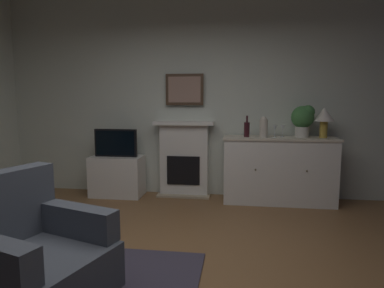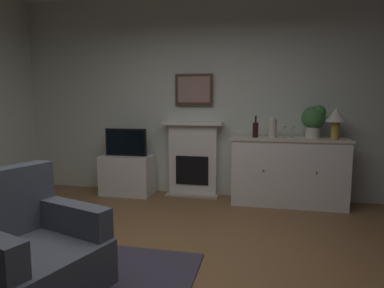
{
  "view_description": "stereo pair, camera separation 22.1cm",
  "coord_description": "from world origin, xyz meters",
  "px_view_note": "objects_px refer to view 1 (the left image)",
  "views": [
    {
      "loc": [
        0.59,
        -2.33,
        1.39
      ],
      "look_at": [
        0.17,
        0.64,
        1.0
      ],
      "focal_mm": 30.92,
      "sensor_mm": 36.0,
      "label": 1
    },
    {
      "loc": [
        0.81,
        -2.29,
        1.39
      ],
      "look_at": [
        0.17,
        0.64,
        1.0
      ],
      "focal_mm": 30.92,
      "sensor_mm": 36.0,
      "label": 2
    }
  ],
  "objects_px": {
    "wine_glass_left": "(275,128)",
    "wine_glass_center": "(283,128)",
    "framed_picture": "(185,90)",
    "table_lamp": "(324,117)",
    "tv_cabinet": "(117,176)",
    "potted_plant_small": "(303,118)",
    "wine_bottle": "(247,129)",
    "vase_decorative": "(264,127)",
    "fireplace_unit": "(184,159)",
    "sideboard_cabinet": "(279,170)",
    "armchair": "(31,256)",
    "tv_set": "(116,143)"
  },
  "relations": [
    {
      "from": "armchair",
      "to": "vase_decorative",
      "type": "bearing_deg",
      "value": 57.45
    },
    {
      "from": "fireplace_unit",
      "to": "potted_plant_small",
      "type": "distance_m",
      "value": 1.76
    },
    {
      "from": "potted_plant_small",
      "to": "armchair",
      "type": "height_order",
      "value": "potted_plant_small"
    },
    {
      "from": "sideboard_cabinet",
      "to": "tv_set",
      "type": "distance_m",
      "value": 2.34
    },
    {
      "from": "sideboard_cabinet",
      "to": "armchair",
      "type": "bearing_deg",
      "value": -125.34
    },
    {
      "from": "table_lamp",
      "to": "wine_glass_left",
      "type": "relative_size",
      "value": 2.42
    },
    {
      "from": "tv_cabinet",
      "to": "wine_glass_left",
      "type": "bearing_deg",
      "value": -1.49
    },
    {
      "from": "wine_glass_left",
      "to": "tv_cabinet",
      "type": "height_order",
      "value": "wine_glass_left"
    },
    {
      "from": "sideboard_cabinet",
      "to": "wine_bottle",
      "type": "relative_size",
      "value": 5.2
    },
    {
      "from": "wine_bottle",
      "to": "vase_decorative",
      "type": "xyz_separation_m",
      "value": [
        0.22,
        -0.02,
        0.03
      ]
    },
    {
      "from": "table_lamp",
      "to": "wine_bottle",
      "type": "bearing_deg",
      "value": -178.07
    },
    {
      "from": "armchair",
      "to": "tv_cabinet",
      "type": "bearing_deg",
      "value": 98.89
    },
    {
      "from": "wine_bottle",
      "to": "wine_glass_left",
      "type": "relative_size",
      "value": 1.76
    },
    {
      "from": "wine_glass_center",
      "to": "wine_glass_left",
      "type": "bearing_deg",
      "value": -150.5
    },
    {
      "from": "tv_set",
      "to": "potted_plant_small",
      "type": "height_order",
      "value": "potted_plant_small"
    },
    {
      "from": "fireplace_unit",
      "to": "wine_bottle",
      "type": "height_order",
      "value": "wine_bottle"
    },
    {
      "from": "vase_decorative",
      "to": "tv_cabinet",
      "type": "height_order",
      "value": "vase_decorative"
    },
    {
      "from": "wine_glass_left",
      "to": "tv_set",
      "type": "bearing_deg",
      "value": 179.11
    },
    {
      "from": "sideboard_cabinet",
      "to": "wine_glass_left",
      "type": "height_order",
      "value": "wine_glass_left"
    },
    {
      "from": "wine_glass_left",
      "to": "potted_plant_small",
      "type": "height_order",
      "value": "potted_plant_small"
    },
    {
      "from": "framed_picture",
      "to": "wine_bottle",
      "type": "relative_size",
      "value": 1.9
    },
    {
      "from": "vase_decorative",
      "to": "fireplace_unit",
      "type": "bearing_deg",
      "value": 168.5
    },
    {
      "from": "wine_bottle",
      "to": "wine_glass_center",
      "type": "bearing_deg",
      "value": 6.31
    },
    {
      "from": "wine_glass_left",
      "to": "wine_glass_center",
      "type": "distance_m",
      "value": 0.13
    },
    {
      "from": "framed_picture",
      "to": "table_lamp",
      "type": "bearing_deg",
      "value": -6.68
    },
    {
      "from": "fireplace_unit",
      "to": "framed_picture",
      "type": "bearing_deg",
      "value": 90.0
    },
    {
      "from": "tv_set",
      "to": "armchair",
      "type": "xyz_separation_m",
      "value": [
        0.42,
        -2.66,
        -0.41
      ]
    },
    {
      "from": "wine_bottle",
      "to": "tv_cabinet",
      "type": "xyz_separation_m",
      "value": [
        -1.87,
        0.05,
        -0.72
      ]
    },
    {
      "from": "fireplace_unit",
      "to": "wine_glass_center",
      "type": "relative_size",
      "value": 6.67
    },
    {
      "from": "wine_glass_left",
      "to": "armchair",
      "type": "relative_size",
      "value": 0.16
    },
    {
      "from": "fireplace_unit",
      "to": "tv_set",
      "type": "relative_size",
      "value": 1.77
    },
    {
      "from": "sideboard_cabinet",
      "to": "potted_plant_small",
      "type": "bearing_deg",
      "value": 8.46
    },
    {
      "from": "framed_picture",
      "to": "wine_glass_left",
      "type": "relative_size",
      "value": 3.33
    },
    {
      "from": "fireplace_unit",
      "to": "armchair",
      "type": "relative_size",
      "value": 1.1
    },
    {
      "from": "wine_bottle",
      "to": "wine_glass_center",
      "type": "height_order",
      "value": "wine_bottle"
    },
    {
      "from": "vase_decorative",
      "to": "tv_set",
      "type": "relative_size",
      "value": 0.45
    },
    {
      "from": "fireplace_unit",
      "to": "tv_set",
      "type": "bearing_deg",
      "value": -169.23
    },
    {
      "from": "fireplace_unit",
      "to": "vase_decorative",
      "type": "xyz_separation_m",
      "value": [
        1.12,
        -0.23,
        0.5
      ]
    },
    {
      "from": "tv_cabinet",
      "to": "potted_plant_small",
      "type": "height_order",
      "value": "potted_plant_small"
    },
    {
      "from": "wine_glass_center",
      "to": "tv_cabinet",
      "type": "relative_size",
      "value": 0.22
    },
    {
      "from": "fireplace_unit",
      "to": "vase_decorative",
      "type": "height_order",
      "value": "vase_decorative"
    },
    {
      "from": "wine_bottle",
      "to": "potted_plant_small",
      "type": "bearing_deg",
      "value": 6.04
    },
    {
      "from": "sideboard_cabinet",
      "to": "table_lamp",
      "type": "distance_m",
      "value": 0.92
    },
    {
      "from": "sideboard_cabinet",
      "to": "wine_glass_left",
      "type": "distance_m",
      "value": 0.58
    },
    {
      "from": "sideboard_cabinet",
      "to": "tv_set",
      "type": "xyz_separation_m",
      "value": [
        -2.31,
        -0.01,
        0.33
      ]
    },
    {
      "from": "sideboard_cabinet",
      "to": "wine_glass_center",
      "type": "height_order",
      "value": "wine_glass_center"
    },
    {
      "from": "wine_glass_left",
      "to": "wine_glass_center",
      "type": "bearing_deg",
      "value": 29.5
    },
    {
      "from": "tv_cabinet",
      "to": "potted_plant_small",
      "type": "distance_m",
      "value": 2.76
    },
    {
      "from": "tv_cabinet",
      "to": "framed_picture",
      "type": "bearing_deg",
      "value": 12.01
    },
    {
      "from": "wine_glass_left",
      "to": "wine_bottle",
      "type": "bearing_deg",
      "value": 178.57
    }
  ]
}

